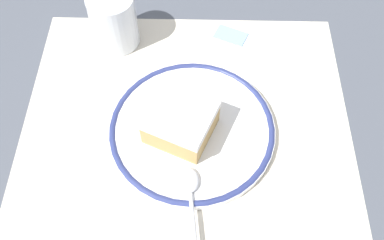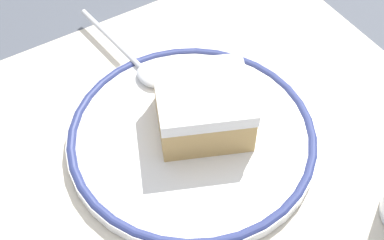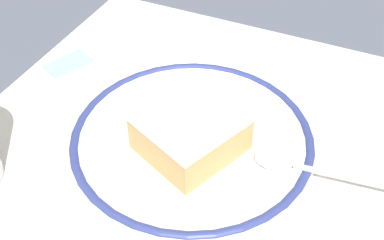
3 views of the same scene
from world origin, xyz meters
name	(u,v)px [view 2 (image 2 of 3)]	position (x,y,z in m)	size (l,w,h in m)	color
ground_plane	(206,146)	(0.00, 0.00, 0.00)	(2.40, 2.40, 0.00)	#4C515B
placemat	(206,146)	(0.00, 0.00, 0.00)	(0.46, 0.41, 0.00)	beige
plate	(192,137)	(0.01, -0.01, 0.01)	(0.23, 0.23, 0.01)	white
cake_slice	(203,107)	(-0.01, -0.02, 0.04)	(0.11, 0.10, 0.05)	tan
spoon	(139,64)	(0.01, -0.11, 0.02)	(0.03, 0.14, 0.01)	silver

